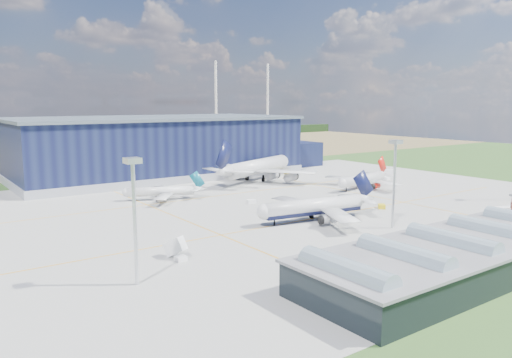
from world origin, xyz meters
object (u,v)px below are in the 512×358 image
airliner_regional (160,187)px  gse_cart_b (252,201)px  airliner_navy (313,198)px  airstair (175,251)px  light_mast_west (134,201)px  gse_tug_c (287,173)px  airliner_red (362,174)px  gse_van_a (506,211)px  light_mast_center (395,169)px  hangar (160,149)px  gse_tug_b (382,206)px  gse_van_b (388,172)px  car_b (459,240)px  gse_tug_a (382,244)px  gse_cart_a (386,178)px  airliner_widebody (257,159)px

airliner_regional → gse_cart_b: bearing=157.9°
airliner_navy → airstair: size_ratio=8.25×
light_mast_west → gse_tug_c: light_mast_west is taller
airliner_regional → gse_cart_b: size_ratio=9.98×
airliner_red → gse_van_a: size_ratio=5.76×
light_mast_center → airstair: (-57.28, 10.25, -13.92)m
gse_van_a → airliner_regional: bearing=64.6°
light_mast_west → airstair: size_ratio=4.85×
hangar → gse_tug_b: hangar is taller
light_mast_center → airliner_red: (39.03, 46.32, -9.97)m
gse_van_b → car_b: bearing=167.3°
gse_tug_a → gse_tug_b: bearing=5.6°
gse_tug_b → gse_van_b: bearing=82.3°
gse_tug_c → gse_van_a: bearing=-113.3°
gse_van_b → airstair: airstair is taller
hangar → gse_van_b: 103.67m
gse_cart_a → gse_tug_c: gse_tug_c is taller
gse_van_a → car_b: bearing=125.6°
airliner_red → car_b: 74.48m
light_mast_center → car_b: size_ratio=5.64×
gse_cart_b → car_b: size_ratio=0.69×
airliner_red → gse_tug_a: bearing=35.3°
gse_tug_a → gse_van_a: (54.07, 0.32, 0.54)m
hangar → gse_cart_a: size_ratio=51.78×
hangar → light_mast_center: (7.19, -124.80, 3.82)m
airliner_red → gse_van_a: bearing=79.0°
gse_cart_a → car_b: (-61.65, -73.00, 0.07)m
airliner_widebody → gse_cart_a: airliner_widebody is taller
gse_cart_a → gse_van_a: bearing=-110.5°
airliner_red → gse_tug_c: 45.94m
airliner_red → airliner_widebody: 44.21m
light_mast_west → airliner_navy: 62.00m
gse_van_a → gse_van_b: gse_van_a is taller
airliner_widebody → car_b: airliner_widebody is taller
gse_van_b → car_b: (-74.83, -82.67, -0.51)m
airliner_regional → gse_cart_a: 97.51m
airliner_red → gse_cart_b: airliner_red is taller
hangar → light_mast_center: bearing=-86.7°
airstair → gse_cart_a: bearing=-2.1°
hangar → airliner_widebody: hangar is taller
airliner_red → gse_cart_b: size_ratio=11.90×
hangar → gse_tug_a: size_ratio=41.37×
gse_van_a → gse_van_b: bearing=-4.5°
light_mast_west → car_b: (71.78, -18.00, -14.76)m
hangar → airliner_regional: bearing=-115.1°
airliner_regional → airstair: (-24.44, -59.75, -3.07)m
light_mast_west → gse_cart_a: light_mast_west is taller
hangar → airliner_red: bearing=-59.5°
light_mast_center → gse_van_a: (38.64, -9.49, -14.16)m
light_mast_west → light_mast_center: 70.00m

